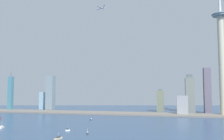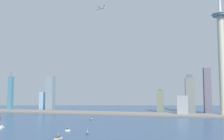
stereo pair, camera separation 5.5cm
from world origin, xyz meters
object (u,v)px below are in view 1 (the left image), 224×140
skyscraper_4 (190,94)px  skyscraper_5 (182,105)px  boat_6 (2,127)px  observation_tower (221,48)px  boat_2 (68,130)px  airplane (101,8)px  skyscraper_1 (43,101)px  boat_7 (0,118)px  skyscraper_3 (10,94)px  boat_4 (87,133)px  skyscraper_2 (50,93)px  skyscraper_6 (160,101)px  skyscraper_0 (207,90)px  boat_5 (58,138)px  boat_0 (91,119)px

skyscraper_4 → skyscraper_5: bearing=-108.5°
skyscraper_4 → boat_6: bearing=-133.1°
observation_tower → boat_2: size_ratio=40.77×
skyscraper_5 → airplane: airplane is taller
skyscraper_1 → boat_7: 265.80m
skyscraper_3 → boat_4: skyscraper_3 is taller
skyscraper_2 → skyscraper_6: 342.92m
skyscraper_3 → skyscraper_6: (461.78, 70.56, -21.64)m
skyscraper_2 → boat_7: 226.69m
skyscraper_0 → boat_5: bearing=-121.0°
skyscraper_1 → boat_5: bearing=-58.6°
boat_4 → skyscraper_2: bearing=-166.7°
skyscraper_1 → boat_0: (245.99, -233.65, -27.30)m
skyscraper_2 → airplane: airplane is taller
boat_5 → boat_6: 148.22m
observation_tower → airplane: size_ratio=13.88×
boat_2 → boat_6: 121.57m
skyscraper_1 → skyscraper_2: size_ratio=0.52×
skyscraper_1 → airplane: bearing=-33.4°
skyscraper_4 → boat_7: skyscraper_4 is taller
observation_tower → boat_7: size_ratio=45.30×
skyscraper_2 → skyscraper_1: bearing=138.9°
boat_4 → boat_6: boat_6 is taller
skyscraper_1 → boat_2: (251.65, -372.20, -26.91)m
skyscraper_6 → boat_2: 395.66m
skyscraper_4 → airplane: 353.16m
boat_0 → skyscraper_1: bearing=-167.8°
skyscraper_5 → boat_2: size_ratio=5.44×
skyscraper_4 → boat_4: bearing=-115.3°
boat_5 → skyscraper_2: bearing=-142.4°
skyscraper_2 → skyscraper_4: (424.95, 34.91, -2.77)m
skyscraper_3 → airplane: size_ratio=4.52×
skyscraper_4 → boat_4: 426.84m
boat_4 → boat_5: (-26.20, -43.99, 0.03)m
skyscraper_3 → boat_6: size_ratio=9.74×
observation_tower → skyscraper_2: (-499.01, 36.81, -119.63)m
boat_0 → boat_6: (-115.91, -139.22, 0.36)m
skyscraper_1 → boat_6: 395.83m
boat_5 → airplane: size_ratio=0.57×
boat_2 → boat_7: (-213.92, 110.50, -0.21)m
skyscraper_2 → boat_5: 451.70m
skyscraper_0 → skyscraper_2: skyscraper_0 is taller
skyscraper_0 → airplane: (-273.82, -153.05, 209.87)m
skyscraper_3 → skyscraper_5: skyscraper_3 is taller
skyscraper_4 → boat_0: bearing=-134.9°
skyscraper_6 → skyscraper_2: bearing=-173.3°
skyscraper_2 → boat_6: skyscraper_2 is taller
skyscraper_5 → boat_0: bearing=-143.5°
skyscraper_5 → boat_6: 427.87m
skyscraper_2 → skyscraper_3: size_ratio=0.89×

